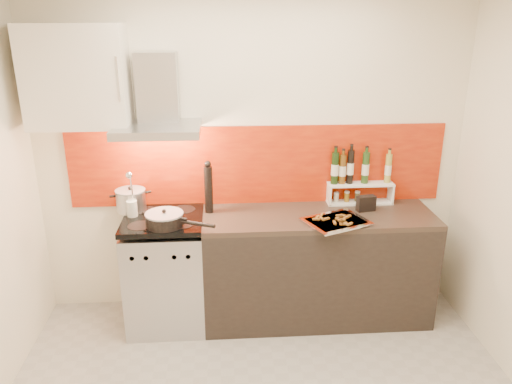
{
  "coord_description": "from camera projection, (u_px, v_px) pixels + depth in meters",
  "views": [
    {
      "loc": [
        -0.24,
        -2.44,
        2.37
      ],
      "look_at": [
        0.0,
        0.95,
        1.15
      ],
      "focal_mm": 35.0,
      "sensor_mm": 36.0,
      "label": 1
    }
  ],
  "objects": [
    {
      "name": "utensil_jar",
      "position": [
        132.0,
        204.0,
        3.76
      ],
      "size": [
        0.08,
        0.12,
        0.38
      ],
      "color": "silver",
      "rests_on": "range_stove"
    },
    {
      "name": "pepper_mill",
      "position": [
        208.0,
        188.0,
        3.84
      ],
      "size": [
        0.07,
        0.07,
        0.42
      ],
      "color": "black",
      "rests_on": "counter"
    },
    {
      "name": "range_stove",
      "position": [
        166.0,
        272.0,
        3.94
      ],
      "size": [
        0.6,
        0.6,
        0.91
      ],
      "color": "#B7B7BA",
      "rests_on": "ground"
    },
    {
      "name": "step_shelf",
      "position": [
        356.0,
        180.0,
        4.03
      ],
      "size": [
        0.53,
        0.15,
        0.45
      ],
      "color": "white",
      "rests_on": "counter"
    },
    {
      "name": "range_hood",
      "position": [
        158.0,
        104.0,
        3.63
      ],
      "size": [
        0.62,
        0.5,
        0.61
      ],
      "color": "#B7B7BA",
      "rests_on": "back_wall"
    },
    {
      "name": "stock_pot",
      "position": [
        131.0,
        200.0,
        3.89
      ],
      "size": [
        0.23,
        0.23,
        0.2
      ],
      "color": "#B7B7BA",
      "rests_on": "range_stove"
    },
    {
      "name": "baking_tray",
      "position": [
        336.0,
        221.0,
        3.69
      ],
      "size": [
        0.54,
        0.49,
        0.03
      ],
      "color": "silver",
      "rests_on": "counter"
    },
    {
      "name": "backsplash",
      "position": [
        258.0,
        165.0,
        4.0
      ],
      "size": [
        3.0,
        0.02,
        0.64
      ],
      "primitive_type": "cube",
      "color": "maroon",
      "rests_on": "back_wall"
    },
    {
      "name": "upper_cabinet",
      "position": [
        77.0,
        76.0,
        3.51
      ],
      "size": [
        0.7,
        0.35,
        0.72
      ],
      "primitive_type": "cube",
      "color": "silver",
      "rests_on": "back_wall"
    },
    {
      "name": "counter",
      "position": [
        316.0,
        266.0,
        4.02
      ],
      "size": [
        1.8,
        0.6,
        0.9
      ],
      "color": "black",
      "rests_on": "ground"
    },
    {
      "name": "caddy_box",
      "position": [
        366.0,
        204.0,
        3.92
      ],
      "size": [
        0.16,
        0.09,
        0.13
      ],
      "primitive_type": "cube",
      "rotation": [
        0.0,
        0.0,
        0.2
      ],
      "color": "black",
      "rests_on": "counter"
    },
    {
      "name": "back_wall",
      "position": [
        252.0,
        155.0,
        3.98
      ],
      "size": [
        3.4,
        0.02,
        2.6
      ],
      "primitive_type": "cube",
      "color": "silver",
      "rests_on": "ground"
    },
    {
      "name": "saute_pan",
      "position": [
        165.0,
        219.0,
        3.62
      ],
      "size": [
        0.51,
        0.31,
        0.13
      ],
      "color": "black",
      "rests_on": "range_stove"
    }
  ]
}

